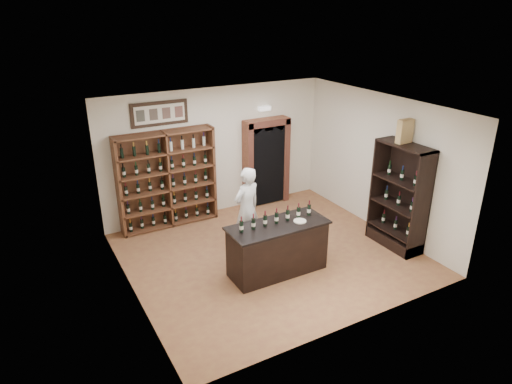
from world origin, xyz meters
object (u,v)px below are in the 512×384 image
side_cabinet (398,212)px  shopkeeper (247,209)px  counter_bottle_0 (241,226)px  tasting_counter (277,249)px  wine_shelf (167,179)px  wine_crate (405,131)px

side_cabinet → shopkeeper: side_cabinet is taller
counter_bottle_0 → side_cabinet: (3.44, -0.36, -0.35)m
tasting_counter → counter_bottle_0: bearing=175.6°
shopkeeper → wine_shelf: bearing=-75.1°
counter_bottle_0 → wine_shelf: bearing=97.5°
wine_shelf → shopkeeper: bearing=-60.6°
wine_shelf → side_cabinet: 5.02m
tasting_counter → side_cabinet: side_cabinet is taller
tasting_counter → shopkeeper: shopkeeper is taller
counter_bottle_0 → side_cabinet: side_cabinet is taller
tasting_counter → counter_bottle_0: size_ratio=6.27×
tasting_counter → shopkeeper: bearing=93.3°
counter_bottle_0 → side_cabinet: bearing=-5.9°
wine_shelf → side_cabinet: size_ratio=1.00×
tasting_counter → wine_crate: (2.72, -0.20, 1.94)m
wine_shelf → wine_crate: bearing=-39.4°
tasting_counter → side_cabinet: 2.75m
wine_shelf → side_cabinet: same height
wine_crate → counter_bottle_0: bearing=174.4°
side_cabinet → wine_crate: size_ratio=4.73×
side_cabinet → wine_crate: 1.68m
side_cabinet → shopkeeper: bearing=153.4°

